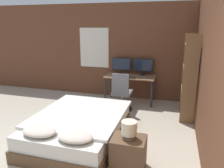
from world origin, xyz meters
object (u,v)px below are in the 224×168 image
Objects in this scene: monitor_left at (121,65)px; computer_mouse at (139,78)px; keyboard at (128,78)px; office_chair at (122,95)px; bed at (79,127)px; nightstand at (128,154)px; bedside_lamp at (129,128)px; monitor_right at (143,66)px; desk at (130,79)px; bookshelf at (190,73)px.

computer_mouse is at bearing -37.80° from monitor_left.
keyboard is 0.60m from office_chair.
keyboard reaches higher than bed.
nightstand is 0.42m from bedside_lamp.
keyboard is at bearing 102.33° from bedside_lamp.
keyboard is 5.55× the size of computer_mouse.
bed is at bearing -106.98° from monitor_right.
desk is at bearing 101.40° from bedside_lamp.
monitor_left is at bearing 142.20° from computer_mouse.
office_chair reaches higher than bedside_lamp.
bookshelf is at bearing 39.33° from bed.
bookshelf is (1.18, -0.97, 0.06)m from monitor_right.
desk is 19.52× the size of computer_mouse.
bed is 7.89× the size of bedside_lamp.
bedside_lamp is 0.49× the size of monitor_right.
monitor_right is at bearing 95.10° from nightstand.
desk is 2.50× the size of monitor_left.
office_chair is (-0.35, -0.48, -0.36)m from computer_mouse.
bed is 1.23m from nightstand.
nightstand is 0.53× the size of office_chair.
nightstand is 0.95× the size of monitor_right.
bed is at bearing -140.67° from bookshelf.
monitor_left is (-0.91, 3.19, 0.32)m from bedside_lamp.
keyboard is (-0.60, 2.72, 0.07)m from bedside_lamp.
bedside_lamp is 0.27× the size of office_chair.
office_chair is at bearing 106.43° from bedside_lamp.
office_chair is at bearing 106.43° from nightstand.
bed is at bearing -109.76° from computer_mouse.
bookshelf reaches higher than bedside_lamp.
desk is 0.38m from computer_mouse.
keyboard is 0.39× the size of office_chair.
nightstand is 2.52m from bookshelf.
monitor_right is 0.61m from keyboard.
bookshelf reaches higher than keyboard.
nightstand is 0.27× the size of bookshelf.
nightstand is 1.33× the size of keyboard.
desk is at bearing 101.40° from nightstand.
monitor_left is at bearing 86.27° from bed.
bed is at bearing -101.51° from desk.
keyboard is at bearing -123.96° from monitor_right.
monitor_left is 0.62m from monitor_right.
office_chair is (-0.38, -0.95, -0.60)m from monitor_right.
computer_mouse is 1.35m from bookshelf.
bed is 2.44m from desk.
computer_mouse is (0.28, -0.23, 0.11)m from desk.
desk is 0.52m from monitor_left.
monitor_right is 1.53m from bookshelf.
bedside_lamp is 2.42m from bookshelf.
monitor_left is at bearing 123.96° from keyboard.
nightstand is at bearing -29.09° from bed.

